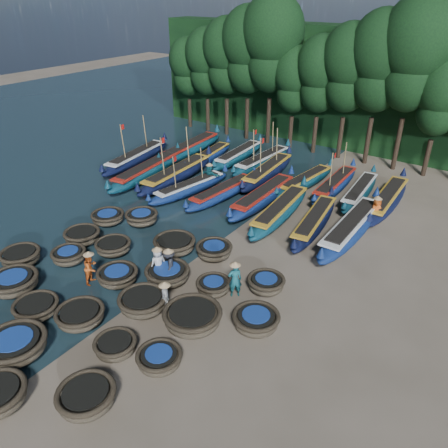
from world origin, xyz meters
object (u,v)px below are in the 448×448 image
Objects in this scene: long_boat_5 at (263,196)px; fisherman_2 at (91,267)px; coracle_22 at (175,244)px; long_boat_4 at (223,192)px; coracle_21 at (142,217)px; long_boat_10 at (208,156)px; coracle_6 at (36,308)px; long_boat_2 at (177,174)px; long_boat_15 at (335,185)px; fisherman_5 at (210,175)px; coracle_13 at (143,302)px; long_boat_6 at (280,210)px; coracle_5 at (14,282)px; fisherman_0 at (158,262)px; long_boat_12 at (263,160)px; long_boat_7 at (314,221)px; coracle_2 at (15,345)px; coracle_19 at (256,320)px; fisherman_4 at (165,297)px; coracle_11 at (69,255)px; long_boat_0 at (137,157)px; fisherman_1 at (235,278)px; long_boat_14 at (305,181)px; coracle_16 at (113,246)px; coracle_14 at (192,317)px; coracle_10 at (21,257)px; coracle_24 at (266,283)px; long_boat_13 at (268,171)px; fisherman_6 at (376,210)px; coracle_15 at (82,236)px; fisherman_3 at (169,264)px; coracle_8 at (115,346)px; coracle_7 at (80,315)px; long_boat_1 at (147,171)px; long_boat_11 at (239,155)px; long_boat_9 at (191,148)px; coracle_17 at (167,274)px; coracle_20 at (108,217)px; long_boat_3 at (190,187)px; coracle_18 at (213,286)px; coracle_12 at (118,276)px; long_boat_8 at (351,228)px; coracle_4 at (86,397)px.

long_boat_5 is 12.59m from fisherman_2.
long_boat_4 is (-1.75, 7.02, 0.04)m from coracle_22.
long_boat_10 is at bearing 105.88° from coracle_21.
long_boat_2 reaches higher than coracle_6.
fisherman_5 is (-7.72, -4.38, 0.36)m from long_boat_15.
coracle_13 is 0.30× the size of long_boat_6.
fisherman_0 reaches higher than coracle_5.
fisherman_2 is (1.16, -18.19, 0.34)m from long_boat_12.
long_boat_5 reaches higher than coracle_22.
coracle_22 is at bearing -109.43° from long_boat_15.
long_boat_12 is (-0.86, 6.71, 0.04)m from long_boat_4.
long_boat_7 is at bearing -5.76° from long_boat_6.
coracle_2 is 1.23× the size of coracle_19.
fisherman_5 is at bearing -24.76° from fisherman_4.
long_boat_5 is (4.74, 11.90, 0.15)m from coracle_11.
coracle_22 is at bearing -36.56° from fisherman_2.
long_boat_0 is 18.82m from fisherman_1.
long_boat_14 is 3.94× the size of fisherman_0.
coracle_16 is at bearing -139.79° from long_boat_7.
long_boat_10 is at bearing 125.03° from coracle_14.
long_boat_6 is (8.54, 12.26, 0.10)m from coracle_10.
long_boat_0 is at bearing 176.90° from long_boat_4.
coracle_16 is 1.26× the size of fisherman_0.
coracle_16 is 8.67m from coracle_24.
fisherman_6 is at bearing -20.06° from long_boat_13.
coracle_6 is 1.06× the size of coracle_24.
coracle_14 is at bearing -16.05° from coracle_16.
fisherman_3 reaches higher than coracle_15.
long_boat_4 reaches higher than coracle_8.
coracle_7 is 0.27× the size of long_boat_1.
long_boat_4 is 0.95× the size of long_boat_11.
long_boat_13 is at bearing 76.03° from coracle_21.
long_boat_9 is 11.12m from long_boat_14.
coracle_20 is (-7.04, 2.46, -0.06)m from coracle_17.
long_boat_7 reaches higher than long_boat_11.
long_boat_15 is 13.90m from fisherman_1.
coracle_14 is at bearing -0.64° from coracle_11.
long_boat_3 is 3.77× the size of fisherman_6.
long_boat_14 is (-1.92, 13.68, 0.11)m from coracle_18.
long_boat_14 is at bearing -8.16° from long_boat_10.
fisherman_5 is (-3.73, 8.16, 0.43)m from coracle_22.
long_boat_3 is at bearing -163.22° from long_boat_5.
coracle_12 is (3.55, 3.26, -0.06)m from coracle_5.
coracle_17 is 13.34m from fisherman_6.
coracle_24 is 7.36m from long_boat_8.
coracle_15 is 17.30m from fisherman_6.
long_boat_11 is 9.01m from long_boat_15.
long_boat_11 is (-8.82, 15.48, 0.15)m from coracle_18.
long_boat_12 is (-6.73, 23.08, 0.10)m from coracle_4.
coracle_17 is 1.01× the size of coracle_21.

